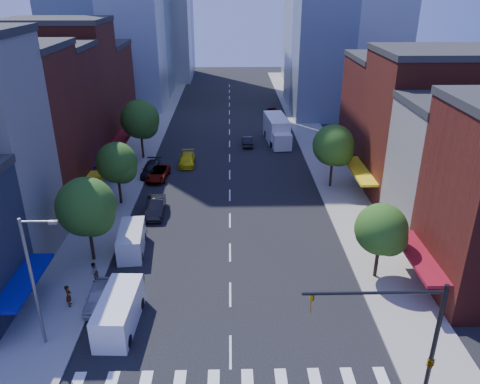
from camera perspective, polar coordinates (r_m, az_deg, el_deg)
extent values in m
plane|color=black|center=(31.41, -1.18, -18.90)|extent=(220.00, 220.00, 0.00)
cube|color=gray|center=(67.66, -11.97, 5.22)|extent=(5.00, 120.00, 0.15)
cube|color=gray|center=(67.62, 9.42, 5.41)|extent=(5.00, 120.00, 0.15)
cube|color=#591D15|center=(50.14, -26.25, 6.10)|extent=(12.00, 9.00, 16.00)
cube|color=#561815|center=(57.78, -22.88, 8.31)|extent=(12.00, 8.00, 15.00)
cube|color=#591D15|center=(65.33, -20.48, 11.25)|extent=(12.00, 9.00, 17.00)
cube|color=#561815|center=(74.58, -18.03, 11.45)|extent=(12.00, 10.00, 13.00)
cube|color=#B3ADA5|center=(45.99, 25.88, 2.03)|extent=(12.00, 8.00, 12.00)
cube|color=#591D15|center=(53.25, 22.09, 7.20)|extent=(12.00, 10.00, 15.00)
cube|color=#561815|center=(62.47, 18.57, 9.08)|extent=(12.00, 10.00, 13.00)
cylinder|color=black|center=(27.34, 22.50, -17.31)|extent=(0.24, 0.24, 8.00)
cylinder|color=black|center=(23.99, 16.03, -11.74)|extent=(7.00, 0.16, 0.16)
imported|color=gold|center=(23.66, 8.71, -13.33)|extent=(0.22, 0.18, 1.10)
imported|color=gold|center=(27.85, 22.22, -18.56)|extent=(0.48, 2.24, 0.90)
cylinder|color=slate|center=(31.66, -23.91, -10.24)|extent=(0.20, 0.20, 9.00)
cylinder|color=slate|center=(29.21, -23.50, -3.33)|extent=(2.00, 0.14, 0.14)
cube|color=slate|center=(28.90, -21.83, -3.44)|extent=(0.50, 0.25, 0.18)
cylinder|color=black|center=(40.76, -17.71, -5.42)|extent=(0.28, 0.28, 3.92)
sphere|color=#264E16|center=(39.45, -18.25, -1.69)|extent=(4.80, 4.80, 4.80)
sphere|color=#264E16|center=(39.32, -17.39, -2.80)|extent=(3.36, 3.36, 3.36)
cylinder|color=black|center=(50.34, -14.48, 0.60)|extent=(0.28, 0.28, 3.64)
sphere|color=#264E16|center=(49.35, -14.80, 3.50)|extent=(4.20, 4.20, 4.20)
sphere|color=#264E16|center=(49.17, -14.12, 2.69)|extent=(2.94, 2.94, 2.94)
cylinder|color=black|center=(63.07, -11.86, 5.92)|extent=(0.28, 0.28, 4.20)
sphere|color=#264E16|center=(62.19, -12.10, 8.68)|extent=(5.00, 5.00, 5.00)
sphere|color=#264E16|center=(61.99, -11.54, 7.96)|extent=(3.50, 3.50, 3.50)
cylinder|color=black|center=(38.37, 16.36, -7.68)|extent=(0.28, 0.28, 3.36)
sphere|color=#264E16|center=(37.15, 16.81, -4.37)|extent=(4.00, 4.00, 4.00)
sphere|color=#264E16|center=(37.37, 17.72, -5.36)|extent=(2.80, 2.80, 2.80)
cylinder|color=black|center=(53.85, 11.06, 2.65)|extent=(0.28, 0.28, 3.92)
sphere|color=#264E16|center=(52.86, 11.32, 5.62)|extent=(4.60, 4.60, 4.60)
sphere|color=#264E16|center=(52.94, 11.96, 4.79)|extent=(3.22, 3.22, 3.22)
imported|color=#B1B0B5|center=(36.10, -16.82, -12.10)|extent=(1.78, 4.21, 1.42)
imported|color=black|center=(47.85, -10.28, -1.80)|extent=(1.93, 4.97, 1.62)
imported|color=#999999|center=(56.59, -9.97, 2.26)|extent=(2.61, 5.03, 1.36)
imported|color=black|center=(57.83, -10.74, 2.74)|extent=(2.20, 5.15, 1.48)
cube|color=white|center=(33.51, -14.54, -13.95)|extent=(2.50, 5.73, 2.37)
cube|color=black|center=(31.72, -15.61, -15.82)|extent=(2.13, 1.22, 1.01)
cylinder|color=black|center=(32.89, -17.05, -16.93)|extent=(0.32, 0.87, 0.86)
cylinder|color=black|center=(32.34, -13.47, -17.26)|extent=(0.32, 0.87, 0.86)
cylinder|color=black|center=(35.70, -15.22, -12.96)|extent=(0.32, 0.87, 0.86)
cylinder|color=black|center=(35.20, -11.97, -13.18)|extent=(0.32, 0.87, 0.86)
cube|color=silver|center=(41.73, -13.09, -5.76)|extent=(2.47, 5.23, 2.13)
cube|color=black|center=(39.93, -13.40, -6.76)|extent=(1.96, 1.18, 0.91)
cylinder|color=black|center=(40.75, -14.51, -7.87)|extent=(0.32, 0.79, 0.77)
cylinder|color=black|center=(40.51, -11.94, -7.80)|extent=(0.32, 0.79, 0.77)
cylinder|color=black|center=(43.69, -13.97, -5.49)|extent=(0.32, 0.79, 0.77)
cylinder|color=black|center=(43.46, -11.58, -5.41)|extent=(0.32, 0.79, 0.77)
imported|color=yellow|center=(60.54, -6.47, 3.96)|extent=(2.03, 4.82, 1.39)
imported|color=black|center=(67.49, 0.92, 6.24)|extent=(1.49, 4.12, 1.35)
imported|color=#999999|center=(83.80, 4.01, 9.79)|extent=(2.22, 4.43, 1.45)
cube|color=silver|center=(69.54, 4.45, 7.70)|extent=(3.40, 7.61, 3.64)
cube|color=silver|center=(65.66, 5.12, 6.15)|extent=(2.68, 2.27, 2.28)
cylinder|color=black|center=(66.51, 3.89, 5.76)|extent=(0.43, 1.05, 1.02)
cylinder|color=black|center=(66.99, 6.00, 5.82)|extent=(0.43, 1.05, 1.02)
cylinder|color=black|center=(71.31, 3.16, 7.05)|extent=(0.43, 1.05, 1.02)
cylinder|color=black|center=(71.76, 5.15, 7.10)|extent=(0.43, 1.05, 1.02)
imported|color=#999999|center=(36.36, -20.17, -11.78)|extent=(0.51, 0.68, 1.69)
imported|color=#999999|center=(38.50, -17.39, -9.28)|extent=(0.83, 0.93, 1.57)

